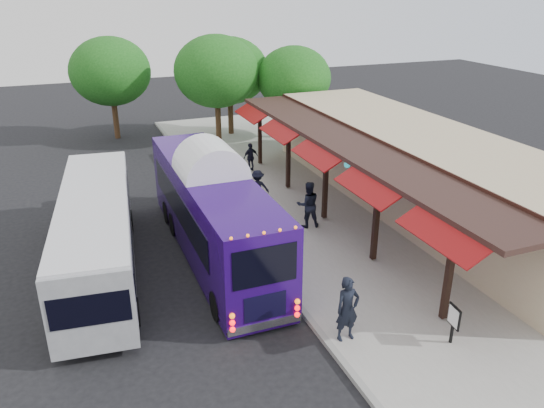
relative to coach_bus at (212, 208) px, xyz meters
name	(u,v)px	position (x,y,z in m)	size (l,w,h in m)	color
ground	(278,283)	(1.45, -2.89, -1.90)	(90.00, 90.00, 0.00)	black
sidewalk	(349,216)	(6.45, 1.11, -1.83)	(10.00, 40.00, 0.15)	#9E9B93
curb	(242,234)	(1.50, 1.11, -1.83)	(0.20, 40.00, 0.16)	gray
station_shelter	(417,169)	(9.83, 1.11, -0.05)	(8.15, 20.00, 3.60)	tan
coach_bus	(212,208)	(0.00, 0.00, 0.00)	(2.39, 11.11, 3.54)	#290866
city_bus	(97,231)	(-4.12, 0.26, -0.32)	(3.44, 10.81, 2.86)	gray
ped_a	(347,309)	(2.05, -6.62, -0.77)	(0.72, 0.47, 1.97)	black
ped_b	(308,204)	(4.24, 0.68, -0.76)	(0.96, 0.75, 1.98)	black
ped_c	(251,157)	(4.40, 8.32, -0.98)	(0.90, 0.37, 1.53)	black
ped_d	(257,188)	(3.09, 3.64, -0.92)	(1.08, 0.62, 1.67)	black
sign_board	(454,318)	(4.72, -7.89, -0.94)	(0.12, 0.55, 1.20)	black
tree_left	(216,71)	(4.53, 14.97, 2.61)	(5.28, 5.28, 6.76)	#382314
tree_mid	(229,71)	(5.73, 16.15, 2.42)	(5.07, 5.07, 6.49)	#382314
tree_right	(294,78)	(9.24, 13.67, 2.11)	(4.71, 4.71, 6.03)	#382314
tree_far	(110,71)	(-1.55, 18.31, 2.47)	(5.13, 5.13, 6.56)	#382314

